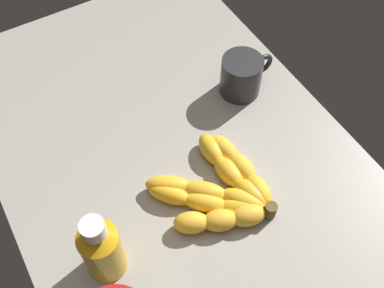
# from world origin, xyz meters

# --- Properties ---
(ground_plane) EXTENTS (0.91, 0.60, 0.04)m
(ground_plane) POSITION_xyz_m (0.00, 0.00, -0.02)
(ground_plane) COLOR gray
(banana_bunch) EXTENTS (0.20, 0.19, 0.04)m
(banana_bunch) POSITION_xyz_m (-0.13, -0.03, 0.02)
(banana_bunch) COLOR gold
(banana_bunch) RESTS_ON ground_plane
(honey_bottle) EXTENTS (0.06, 0.06, 0.15)m
(honey_bottle) POSITION_xyz_m (-0.14, 0.19, 0.07)
(honey_bottle) COLOR #C98D15
(honey_bottle) RESTS_ON ground_plane
(coffee_mug) EXTENTS (0.08, 0.11, 0.08)m
(coffee_mug) POSITION_xyz_m (0.05, -0.19, 0.04)
(coffee_mug) COLOR #262628
(coffee_mug) RESTS_ON ground_plane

